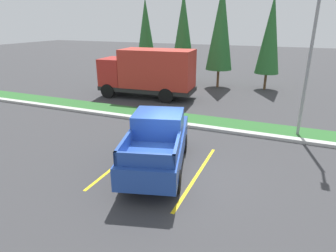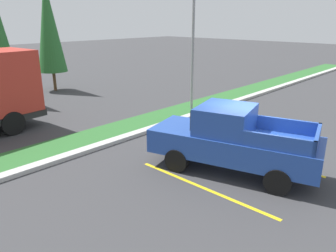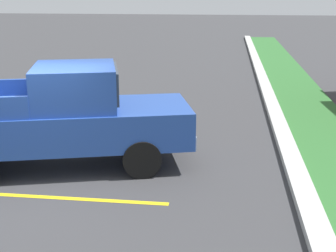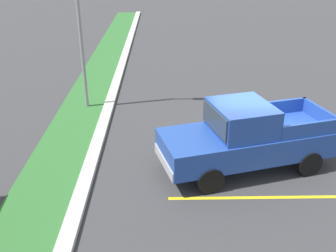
# 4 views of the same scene
# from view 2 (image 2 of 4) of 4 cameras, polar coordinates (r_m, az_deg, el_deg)

# --- Properties ---
(ground_plane) EXTENTS (120.00, 120.00, 0.00)m
(ground_plane) POSITION_cam_2_polar(r_m,az_deg,el_deg) (11.44, 14.51, -6.42)
(ground_plane) COLOR #38383A
(parking_line_near) EXTENTS (0.12, 4.80, 0.01)m
(parking_line_near) POSITION_cam_2_polar(r_m,az_deg,el_deg) (9.69, 6.01, -10.59)
(parking_line_near) COLOR yellow
(parking_line_near) RESTS_ON ground
(parking_line_far) EXTENTS (0.12, 4.80, 0.01)m
(parking_line_far) POSITION_cam_2_polar(r_m,az_deg,el_deg) (12.08, 14.99, -5.10)
(parking_line_far) COLOR yellow
(parking_line_far) RESTS_ON ground
(curb_strip) EXTENTS (56.00, 0.40, 0.15)m
(curb_strip) POSITION_cam_2_polar(r_m,az_deg,el_deg) (14.25, -3.24, -0.58)
(curb_strip) COLOR #B2B2AD
(curb_strip) RESTS_ON ground
(grass_median) EXTENTS (56.00, 1.80, 0.06)m
(grass_median) POSITION_cam_2_polar(r_m,az_deg,el_deg) (15.04, -6.15, 0.18)
(grass_median) COLOR #2D662D
(grass_median) RESTS_ON ground
(pickup_truck_main) EXTENTS (3.22, 5.54, 2.10)m
(pickup_truck_main) POSITION_cam_2_polar(r_m,az_deg,el_deg) (10.45, 11.09, -2.38)
(pickup_truck_main) COLOR black
(pickup_truck_main) RESTS_ON ground
(street_light) EXTENTS (0.24, 1.49, 6.27)m
(street_light) POSITION_cam_2_polar(r_m,az_deg,el_deg) (16.97, 4.83, 14.83)
(street_light) COLOR gray
(street_light) RESTS_ON ground
(cypress_tree_right_inner) EXTENTS (1.86, 1.86, 7.16)m
(cypress_tree_right_inner) POSITION_cam_2_polar(r_m,az_deg,el_deg) (23.29, -20.08, 16.07)
(cypress_tree_right_inner) COLOR brown
(cypress_tree_right_inner) RESTS_ON ground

